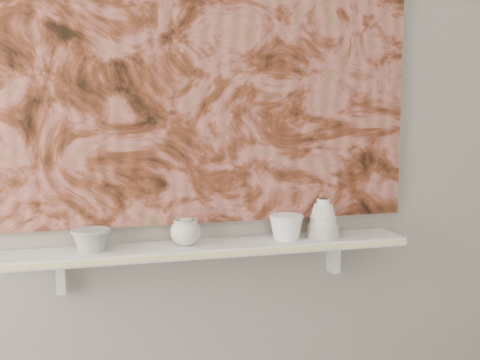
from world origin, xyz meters
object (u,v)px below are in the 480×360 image
object	(u,v)px
shelf	(209,248)
bowl_white	(286,227)
painting	(202,63)
bell_vessel	(323,218)
bowl_grey	(91,240)
cup_cream	(186,232)

from	to	relation	value
shelf	bowl_white	size ratio (longest dim) A/B	11.53
bowl_white	shelf	bearing A→B (deg)	180.00
shelf	painting	xyz separation A→B (m)	(0.00, 0.08, 0.62)
bell_vessel	bowl_white	size ratio (longest dim) A/B	1.14
shelf	painting	size ratio (longest dim) A/B	0.93
bowl_grey	cup_cream	bearing A→B (deg)	0.00
painting	bowl_grey	world-z (taller)	painting
bowl_grey	bell_vessel	xyz separation A→B (m)	(0.81, 0.00, 0.03)
cup_cream	bowl_white	distance (m)	0.36
shelf	bowl_white	world-z (taller)	bowl_white
shelf	cup_cream	bearing A→B (deg)	180.00
cup_cream	bell_vessel	size ratio (longest dim) A/B	0.74
shelf	bowl_grey	world-z (taller)	bowl_grey
bell_vessel	bowl_white	xyz separation A→B (m)	(-0.14, 0.00, -0.03)
painting	bell_vessel	size ratio (longest dim) A/B	10.85
bowl_grey	cup_cream	distance (m)	0.31
shelf	bowl_white	bearing A→B (deg)	0.00
shelf	bell_vessel	distance (m)	0.43
cup_cream	bell_vessel	distance (m)	0.50
bowl_grey	bowl_white	size ratio (longest dim) A/B	1.08
shelf	bell_vessel	bearing A→B (deg)	0.00
cup_cream	bowl_white	size ratio (longest dim) A/B	0.84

